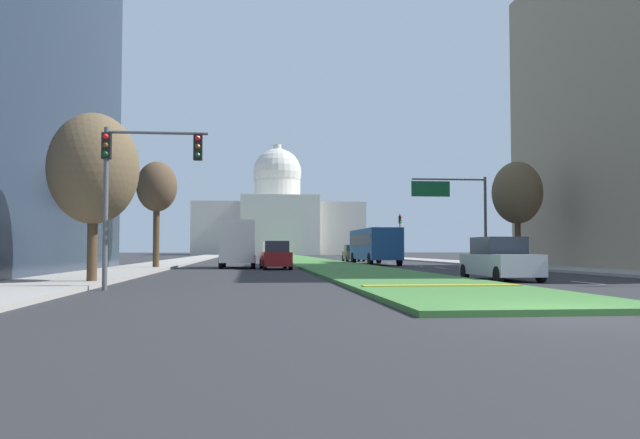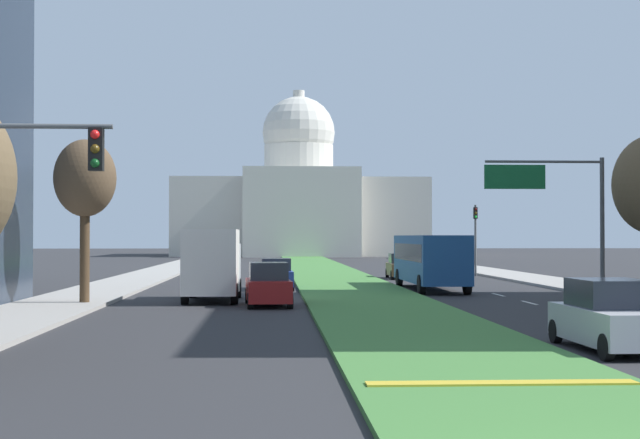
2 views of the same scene
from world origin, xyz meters
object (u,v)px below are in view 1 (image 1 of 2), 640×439
Objects in this scene: sedan_far_horizon at (353,254)px; box_truck_delivery at (238,244)px; capitol_building at (277,222)px; street_tree_left_mid at (157,188)px; sedan_midblock at (276,256)px; street_tree_left_near at (93,169)px; traffic_light_far_right at (400,231)px; sedan_lead_stopped at (500,260)px; street_tree_right_mid at (517,193)px; city_bus at (374,243)px; sedan_distant at (275,255)px; traffic_light_near_left at (133,171)px; overhead_guide_sign at (458,202)px.

box_truck_delivery is (-11.60, -22.40, 0.87)m from sedan_far_horizon.
street_tree_left_mid is at bearing -96.48° from capitol_building.
street_tree_left_mid is 8.86m from sedan_midblock.
street_tree_left_near is 0.90× the size of street_tree_left_mid.
traffic_light_far_right is 45.70m from sedan_lead_stopped.
street_tree_right_mid is 17.98m from sedan_lead_stopped.
sedan_distant is at bearing 175.50° from city_bus.
street_tree_right_mid is 26.97m from sedan_far_horizon.
city_bus is at bearing 53.35° from sedan_midblock.
street_tree_right_mid reaches higher than sedan_midblock.
sedan_lead_stopped is (14.08, 4.96, -2.95)m from traffic_light_near_left.
traffic_light_near_left is 0.81× the size of box_truck_delivery.
box_truck_delivery is (5.18, 2.46, -3.56)m from street_tree_left_mid.
box_truck_delivery is at bearing -123.81° from traffic_light_far_right.
overhead_guide_sign is (18.50, 24.00, 0.85)m from traffic_light_near_left.
capitol_building is at bearing 85.64° from traffic_light_near_left.
street_tree_left_near is at bearing -110.81° from sedan_far_horizon.
capitol_building reaches higher than sedan_midblock.
overhead_guide_sign is at bearing 13.26° from sedan_midblock.
capitol_building is 107.38m from sedan_midblock.
capitol_building is at bearing 94.80° from overhead_guide_sign.
street_tree_left_near is at bearing -134.49° from overhead_guide_sign.
overhead_guide_sign is at bearing 6.73° from street_tree_left_mid.
street_tree_left_mid is 23.91m from street_tree_right_mid.
street_tree_left_mid is (-2.32, 21.55, 1.44)m from traffic_light_near_left.
street_tree_left_mid reaches higher than sedan_lead_stopped.
street_tree_left_mid reaches higher than sedan_midblock.
city_bus is (8.35, -0.66, 0.97)m from sedan_distant.
street_tree_right_mid is 20.66m from sedan_distant.
sedan_lead_stopped reaches higher than sedan_far_horizon.
sedan_midblock is (5.35, 20.91, -2.95)m from traffic_light_near_left.
sedan_lead_stopped is (16.40, -16.59, -4.40)m from street_tree_left_mid.
traffic_light_near_left reaches higher than box_truck_delivery.
city_bus is at bearing 61.43° from street_tree_left_near.
traffic_light_near_left is at bearing -136.13° from street_tree_right_mid.
traffic_light_near_left is 35.61m from city_bus.
sedan_lead_stopped is (4.32, -123.03, -6.65)m from capitol_building.
street_tree_right_mid is 1.12× the size of box_truck_delivery.
sedan_midblock is (7.67, -0.64, -4.39)m from street_tree_left_mid.
street_tree_right_mid reaches higher than street_tree_left_near.
capitol_building is 7.15× the size of traffic_light_near_left.
box_truck_delivery is at bearing 76.94° from street_tree_left_near.
overhead_guide_sign is at bearing -79.77° from sedan_far_horizon.
street_tree_left_mid is 30.32m from sedan_far_horizon.
sedan_lead_stopped is (16.06, 1.80, -3.38)m from street_tree_left_near.
street_tree_left_near reaches higher than city_bus.
overhead_guide_sign is 1.02× the size of box_truck_delivery.
sedan_lead_stopped is 41.45m from sedan_far_horizon.
street_tree_left_mid is 20.10m from city_bus.
box_truck_delivery reaches higher than sedan_distant.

